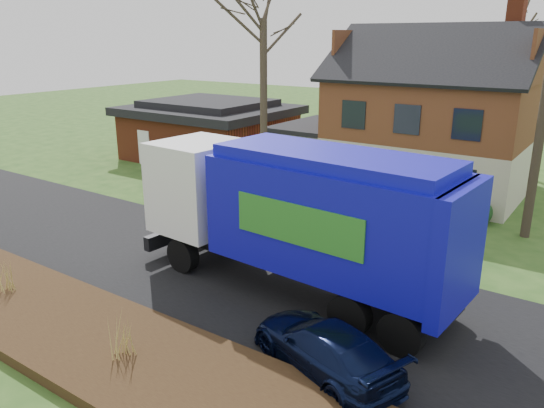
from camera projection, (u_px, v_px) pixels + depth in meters
The scene contains 11 objects.
ground at pixel (227, 272), 17.63m from camera, with size 120.00×120.00×0.00m, color #294D19.
road at pixel (227, 272), 17.63m from camera, with size 80.00×7.00×0.02m, color black.
mulch_verge at pixel (94, 340), 13.43m from camera, with size 80.00×3.50×0.30m, color black.
main_house at pixel (424, 109), 26.52m from camera, with size 12.95×8.95×9.26m.
ranch_house at pixel (210, 130), 33.79m from camera, with size 9.80×8.20×3.70m.
garbage_truck at pixel (299, 211), 15.52m from camera, with size 10.70×3.52×4.52m.
silver_sedan at pixel (241, 199), 23.00m from camera, with size 1.56×4.49×1.48m, color #B6BBBF.
navy_wagon at pixel (325, 347), 12.28m from camera, with size 1.71×4.20×1.22m, color black.
tree_back at pixel (520, 4), 28.82m from camera, with size 3.48×3.48×11.02m.
grass_clump_west at pixel (6, 275), 15.58m from camera, with size 0.36×0.30×0.96m.
grass_clump_mid at pixel (121, 336), 12.35m from camera, with size 0.38×0.31×1.07m.
Camera 1 is at (10.40, -12.42, 7.49)m, focal length 35.00 mm.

